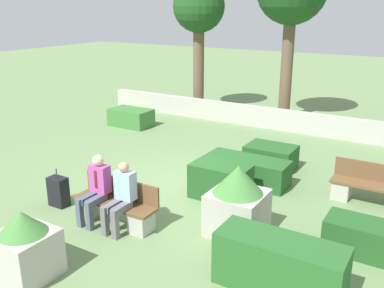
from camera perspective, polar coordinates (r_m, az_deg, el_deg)
ground_plane at (r=9.90m, az=-1.17°, el=-5.79°), size 60.00×60.00×0.00m
perimeter_wall at (r=14.71m, az=10.87°, el=3.34°), size 13.44×0.30×0.69m
bench_front at (r=8.39m, az=-10.12°, el=-8.29°), size 1.74×0.49×0.84m
bench_left_side at (r=9.76m, az=22.98°, el=-5.66°), size 1.71×0.48×0.84m
person_seated_man at (r=8.35m, az=-12.70°, el=-5.48°), size 0.38×0.64×1.33m
person_seated_woman at (r=7.97m, az=-9.43°, el=-6.61°), size 0.38×0.64×1.30m
hedge_block_near_left at (r=11.14m, az=10.44°, el=-1.70°), size 1.22×0.88×0.59m
hedge_block_near_right at (r=7.86m, az=23.82°, el=-11.88°), size 1.78×0.66×0.57m
hedge_block_mid_left at (r=14.95m, az=-8.13°, el=3.52°), size 1.43×0.87×0.59m
hedge_block_mid_right at (r=9.26m, az=3.82°, el=-5.01°), size 1.25×0.73×0.76m
hedge_block_far_left at (r=6.55m, az=11.57°, el=-15.59°), size 1.86×0.69×0.83m
hedge_block_far_right at (r=10.14m, az=7.34°, el=-3.49°), size 1.95×0.75×0.61m
planter_corner_left at (r=7.11m, az=-21.37°, el=-12.56°), size 0.82×0.82×1.11m
planter_corner_right at (r=7.83m, az=6.09°, el=-7.48°), size 0.96×0.96×1.31m
suitcase at (r=9.35m, az=-17.38°, el=-6.07°), size 0.40×0.26×0.83m
tree_leftmost at (r=16.67m, az=0.92°, el=17.31°), size 1.94×1.94×4.92m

